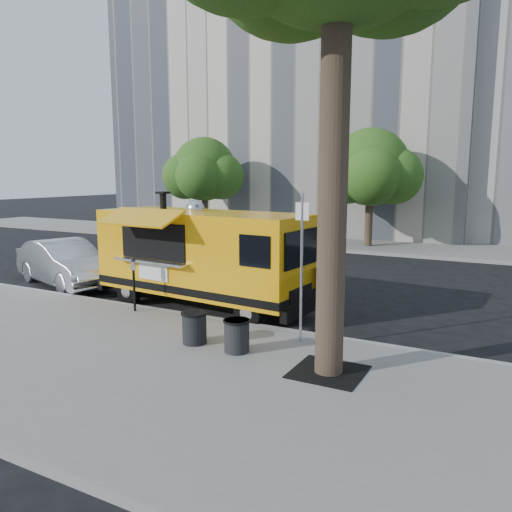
{
  "coord_description": "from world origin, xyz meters",
  "views": [
    {
      "loc": [
        5.31,
        -10.58,
        3.51
      ],
      "look_at": [
        -0.3,
        0.0,
        1.55
      ],
      "focal_mm": 35.0,
      "sensor_mm": 36.0,
      "label": 1
    }
  ],
  "objects_px": {
    "trash_bin_right": "(237,335)",
    "sign_post": "(302,259)",
    "far_tree_b": "(371,167)",
    "trash_bin_left": "(194,327)",
    "sedan": "(65,263)",
    "parking_meter": "(134,278)",
    "food_truck": "(201,255)",
    "far_tree_a": "(204,169)"
  },
  "relations": [
    {
      "from": "parking_meter",
      "to": "trash_bin_right",
      "type": "distance_m",
      "value": 3.95
    },
    {
      "from": "far_tree_a",
      "to": "food_truck",
      "type": "height_order",
      "value": "far_tree_a"
    },
    {
      "from": "food_truck",
      "to": "trash_bin_left",
      "type": "distance_m",
      "value": 3.43
    },
    {
      "from": "far_tree_a",
      "to": "sedan",
      "type": "relative_size",
      "value": 1.23
    },
    {
      "from": "far_tree_b",
      "to": "sedan",
      "type": "xyz_separation_m",
      "value": [
        -6.41,
        -12.29,
        -3.11
      ]
    },
    {
      "from": "far_tree_b",
      "to": "sign_post",
      "type": "height_order",
      "value": "far_tree_b"
    },
    {
      "from": "far_tree_b",
      "to": "trash_bin_right",
      "type": "xyz_separation_m",
      "value": [
        1.7,
        -15.36,
        -3.35
      ]
    },
    {
      "from": "far_tree_a",
      "to": "sedan",
      "type": "height_order",
      "value": "far_tree_a"
    },
    {
      "from": "parking_meter",
      "to": "sedan",
      "type": "relative_size",
      "value": 0.31
    },
    {
      "from": "far_tree_b",
      "to": "sign_post",
      "type": "relative_size",
      "value": 1.83
    },
    {
      "from": "trash_bin_right",
      "to": "sign_post",
      "type": "bearing_deg",
      "value": 52.41
    },
    {
      "from": "far_tree_b",
      "to": "trash_bin_right",
      "type": "distance_m",
      "value": 15.81
    },
    {
      "from": "sign_post",
      "to": "parking_meter",
      "type": "relative_size",
      "value": 2.25
    },
    {
      "from": "parking_meter",
      "to": "food_truck",
      "type": "bearing_deg",
      "value": 57.58
    },
    {
      "from": "far_tree_b",
      "to": "trash_bin_left",
      "type": "bearing_deg",
      "value": -87.4
    },
    {
      "from": "far_tree_b",
      "to": "trash_bin_right",
      "type": "relative_size",
      "value": 8.72
    },
    {
      "from": "far_tree_a",
      "to": "parking_meter",
      "type": "xyz_separation_m",
      "value": [
        7.0,
        -13.65,
        -2.79
      ]
    },
    {
      "from": "far_tree_a",
      "to": "food_truck",
      "type": "distance_m",
      "value": 14.7
    },
    {
      "from": "trash_bin_right",
      "to": "parking_meter",
      "type": "bearing_deg",
      "value": 160.51
    },
    {
      "from": "far_tree_b",
      "to": "sign_post",
      "type": "bearing_deg",
      "value": -79.85
    },
    {
      "from": "parking_meter",
      "to": "sedan",
      "type": "xyz_separation_m",
      "value": [
        -4.41,
        1.76,
        -0.26
      ]
    },
    {
      "from": "far_tree_a",
      "to": "food_truck",
      "type": "relative_size",
      "value": 0.85
    },
    {
      "from": "sign_post",
      "to": "trash_bin_left",
      "type": "relative_size",
      "value": 4.7
    },
    {
      "from": "sign_post",
      "to": "trash_bin_right",
      "type": "xyz_separation_m",
      "value": [
        -0.85,
        -1.11,
        -1.36
      ]
    },
    {
      "from": "parking_meter",
      "to": "far_tree_b",
      "type": "bearing_deg",
      "value": 81.9
    },
    {
      "from": "food_truck",
      "to": "trash_bin_right",
      "type": "bearing_deg",
      "value": -41.14
    },
    {
      "from": "far_tree_a",
      "to": "far_tree_b",
      "type": "height_order",
      "value": "far_tree_b"
    },
    {
      "from": "trash_bin_left",
      "to": "sedan",
      "type": "bearing_deg",
      "value": 156.86
    },
    {
      "from": "trash_bin_right",
      "to": "far_tree_b",
      "type": "bearing_deg",
      "value": 96.3
    },
    {
      "from": "sign_post",
      "to": "parking_meter",
      "type": "xyz_separation_m",
      "value": [
        -4.55,
        0.2,
        -0.87
      ]
    },
    {
      "from": "sign_post",
      "to": "far_tree_a",
      "type": "bearing_deg",
      "value": 129.83
    },
    {
      "from": "sign_post",
      "to": "parking_meter",
      "type": "height_order",
      "value": "sign_post"
    },
    {
      "from": "sign_post",
      "to": "trash_bin_left",
      "type": "xyz_separation_m",
      "value": [
        -1.85,
        -1.08,
        -1.36
      ]
    },
    {
      "from": "far_tree_b",
      "to": "trash_bin_left",
      "type": "xyz_separation_m",
      "value": [
        0.7,
        -15.33,
        -3.34
      ]
    },
    {
      "from": "trash_bin_right",
      "to": "sedan",
      "type": "bearing_deg",
      "value": 159.3
    },
    {
      "from": "far_tree_b",
      "to": "trash_bin_left",
      "type": "height_order",
      "value": "far_tree_b"
    },
    {
      "from": "far_tree_b",
      "to": "trash_bin_right",
      "type": "height_order",
      "value": "far_tree_b"
    },
    {
      "from": "far_tree_b",
      "to": "far_tree_a",
      "type": "bearing_deg",
      "value": -177.46
    },
    {
      "from": "far_tree_a",
      "to": "parking_meter",
      "type": "height_order",
      "value": "far_tree_a"
    },
    {
      "from": "far_tree_a",
      "to": "sign_post",
      "type": "relative_size",
      "value": 1.79
    },
    {
      "from": "far_tree_a",
      "to": "sign_post",
      "type": "distance_m",
      "value": 18.14
    },
    {
      "from": "trash_bin_left",
      "to": "trash_bin_right",
      "type": "bearing_deg",
      "value": -1.52
    }
  ]
}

